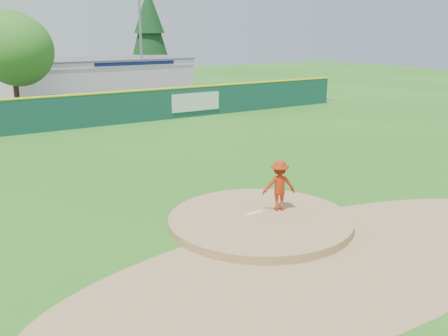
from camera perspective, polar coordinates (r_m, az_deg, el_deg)
ground at (r=15.14m, az=4.12°, el=-6.45°), size 120.00×120.00×0.00m
pitchers_mound at (r=15.14m, az=4.12°, el=-6.45°), size 5.50×5.50×0.50m
pitching_rubber at (r=15.27m, az=3.46°, el=-5.17°), size 0.60×0.15×0.04m
infield_dirt_arc at (r=13.08m, az=12.12°, el=-10.45°), size 15.40×15.40×0.01m
parking_lot at (r=39.54m, az=-20.09°, el=6.35°), size 44.00×16.00×0.02m
pitcher at (r=15.43m, az=6.33°, el=-1.99°), size 1.17×0.95×1.58m
van at (r=37.49m, az=-18.51°, el=7.02°), size 4.74×2.71×1.24m
pool_building_grp at (r=45.74m, az=-14.33°, el=10.02°), size 15.20×8.20×3.31m
fence_banners at (r=30.81m, az=-15.59°, el=6.24°), size 18.68×0.04×1.20m
outfield_fence at (r=30.75m, az=-16.42°, el=6.33°), size 40.00×0.14×2.07m
deciduous_tree at (r=36.80m, az=-23.12°, el=12.58°), size 5.60×5.60×7.36m
conifer_tree at (r=51.86m, az=-8.52°, el=15.21°), size 4.40×4.40×9.50m
light_pole_right at (r=43.84m, az=-9.53°, el=15.14°), size 1.75×0.25×10.00m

